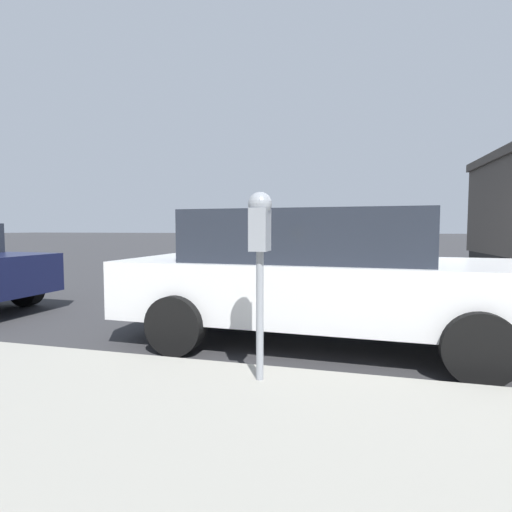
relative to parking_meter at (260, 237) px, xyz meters
The scene contains 3 objects.
ground_plane 2.93m from the parking_meter, 16.50° to the right, with size 220.00×220.00×0.00m, color #333335.
parking_meter is the anchor object (origin of this frame).
car_white 1.75m from the parking_meter, 10.49° to the right, with size 2.21×4.74×1.56m.
Camera 1 is at (-5.61, -0.02, 1.35)m, focal length 28.00 mm.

